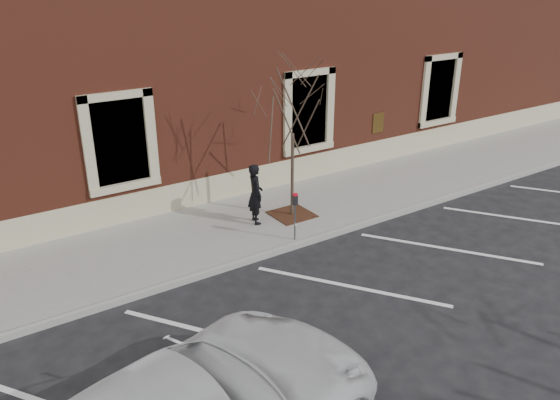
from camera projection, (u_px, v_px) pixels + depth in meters
ground at (293, 248)px, 13.75m from camera, size 120.00×120.00×0.00m
sidewalk_near at (257, 221)px, 15.06m from camera, size 40.00×3.50×0.15m
curb_near at (294, 246)px, 13.68m from camera, size 40.00×0.12×0.15m
parking_stripes at (350, 286)px, 12.06m from camera, size 28.00×4.40×0.01m
building_civic at (161, 51)px, 18.14m from camera, size 40.00×8.62×8.00m
man at (255, 194)px, 14.49m from camera, size 0.53×0.68×1.66m
parking_meter at (295, 208)px, 13.51m from camera, size 0.11×0.09×1.26m
tree_grate at (292, 214)px, 15.25m from camera, size 1.09×1.09×0.03m
sapling at (293, 110)px, 14.10m from camera, size 2.56×2.56×4.27m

